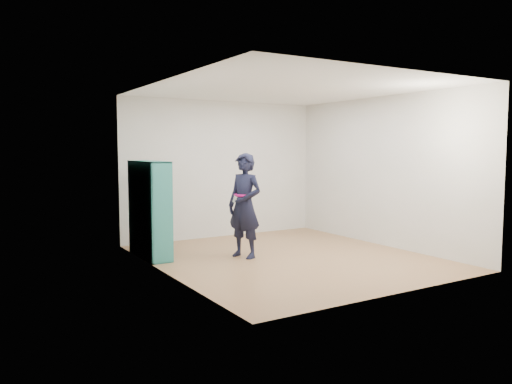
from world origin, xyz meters
TOP-DOWN VIEW (x-y plane):
  - floor at (0.00, 0.00)m, footprint 4.50×4.50m
  - ceiling at (0.00, 0.00)m, footprint 4.50×4.50m
  - wall_left at (-2.00, 0.00)m, footprint 0.02×4.50m
  - wall_right at (2.00, 0.00)m, footprint 0.02×4.50m
  - wall_back at (0.00, 2.25)m, footprint 4.00×0.02m
  - wall_front at (0.00, -2.25)m, footprint 4.00×0.02m
  - bookshelf at (-1.85, 1.18)m, footprint 0.33×1.13m
  - person at (-0.57, 0.39)m, footprint 0.59×0.70m
  - smartphone at (-0.74, 0.40)m, footprint 0.05×0.09m

SIDE VIEW (x-z plane):
  - floor at x=0.00m, z-range 0.00..0.00m
  - bookshelf at x=-1.85m, z-range -0.02..1.49m
  - person at x=-0.57m, z-range 0.00..1.63m
  - smartphone at x=-0.74m, z-range 0.86..0.99m
  - wall_left at x=-2.00m, z-range 0.00..2.60m
  - wall_right at x=2.00m, z-range 0.00..2.60m
  - wall_back at x=0.00m, z-range 0.00..2.60m
  - wall_front at x=0.00m, z-range 0.00..2.60m
  - ceiling at x=0.00m, z-range 2.60..2.60m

